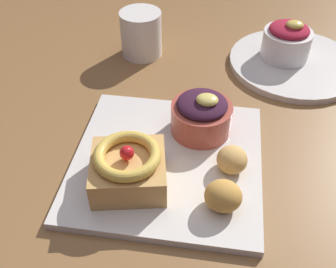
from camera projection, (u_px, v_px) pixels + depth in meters
dining_table at (175, 164)px, 0.70m from camera, size 1.23×1.06×0.73m
front_plate at (166, 161)px, 0.57m from camera, size 0.26×0.26×0.01m
cake_slice at (128, 167)px, 0.51m from camera, size 0.11×0.11×0.06m
berry_ramekin at (202, 115)px, 0.59m from camera, size 0.09×0.09×0.07m
fritter_front at (223, 196)px, 0.49m from camera, size 0.05×0.04×0.04m
fritter_middle at (232, 160)px, 0.54m from camera, size 0.04×0.04×0.03m
back_plate at (294, 63)px, 0.76m from camera, size 0.24×0.24×0.01m
back_ramekin at (287, 41)px, 0.74m from camera, size 0.09×0.09×0.08m
coffee_mug at (141, 34)px, 0.77m from camera, size 0.08×0.08×0.09m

